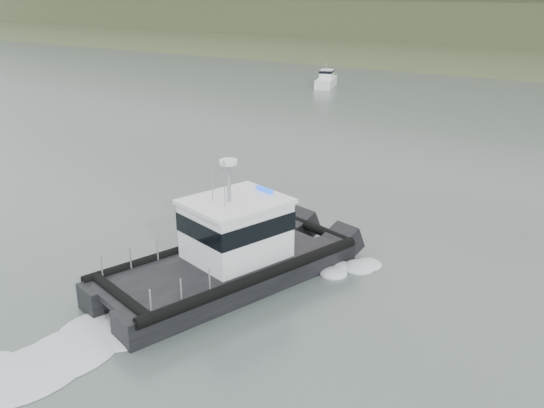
{
  "coord_description": "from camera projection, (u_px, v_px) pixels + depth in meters",
  "views": [
    {
      "loc": [
        12.14,
        -10.83,
        11.27
      ],
      "look_at": [
        -1.56,
        9.69,
        2.4
      ],
      "focal_mm": 40.0,
      "sensor_mm": 36.0,
      "label": 1
    }
  ],
  "objects": [
    {
      "name": "ground",
      "position": [
        139.0,
        375.0,
        18.63
      ],
      "size": [
        400.0,
        400.0,
        0.0
      ],
      "primitive_type": "plane",
      "color": "#4C5A54",
      "rests_on": "ground"
    },
    {
      "name": "patrol_boat",
      "position": [
        230.0,
        252.0,
        24.12
      ],
      "size": [
        6.72,
        11.56,
        5.29
      ],
      "rotation": [
        0.0,
        0.0,
        -0.27
      ],
      "color": "black",
      "rests_on": "ground"
    },
    {
      "name": "motorboat",
      "position": [
        326.0,
        80.0,
        72.21
      ],
      "size": [
        3.64,
        5.88,
        3.07
      ],
      "rotation": [
        0.0,
        0.0,
        0.35
      ],
      "color": "white",
      "rests_on": "ground"
    }
  ]
}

